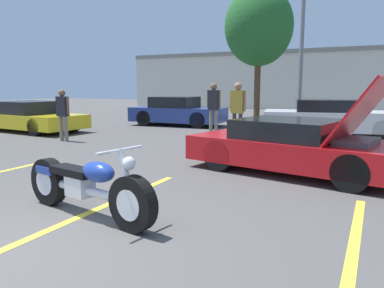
{
  "coord_description": "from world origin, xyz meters",
  "views": [
    {
      "loc": [
        3.4,
        -2.19,
        1.69
      ],
      "look_at": [
        0.82,
        3.01,
        0.8
      ],
      "focal_mm": 35.0,
      "sensor_mm": 36.0,
      "label": 1
    }
  ],
  "objects_px": {
    "motorcycle": "(86,186)",
    "show_car_hood_open": "(296,146)",
    "tree_background": "(259,27)",
    "spectator_midground": "(214,104)",
    "spectator_by_show_car": "(238,106)",
    "parked_car_left_row": "(31,117)",
    "spectator_near_motorcycle": "(63,111)",
    "parked_car_mid_left_row": "(177,112)",
    "light_pole": "(304,18)",
    "parked_car_mid_right_row": "(331,118)"
  },
  "relations": [
    {
      "from": "light_pole",
      "to": "spectator_midground",
      "type": "relative_size",
      "value": 4.74
    },
    {
      "from": "show_car_hood_open",
      "to": "spectator_midground",
      "type": "relative_size",
      "value": 2.42
    },
    {
      "from": "motorcycle",
      "to": "parked_car_left_row",
      "type": "relative_size",
      "value": 0.53
    },
    {
      "from": "light_pole",
      "to": "parked_car_mid_right_row",
      "type": "height_order",
      "value": "light_pole"
    },
    {
      "from": "light_pole",
      "to": "parked_car_mid_left_row",
      "type": "xyz_separation_m",
      "value": [
        -4.71,
        -3.17,
        -4.09
      ]
    },
    {
      "from": "light_pole",
      "to": "tree_background",
      "type": "bearing_deg",
      "value": 147.4
    },
    {
      "from": "motorcycle",
      "to": "show_car_hood_open",
      "type": "relative_size",
      "value": 0.54
    },
    {
      "from": "parked_car_mid_left_row",
      "to": "spectator_midground",
      "type": "xyz_separation_m",
      "value": [
        2.69,
        -2.29,
        0.49
      ]
    },
    {
      "from": "motorcycle",
      "to": "tree_background",
      "type": "bearing_deg",
      "value": 109.5
    },
    {
      "from": "motorcycle",
      "to": "show_car_hood_open",
      "type": "height_order",
      "value": "show_car_hood_open"
    },
    {
      "from": "motorcycle",
      "to": "parked_car_mid_left_row",
      "type": "xyz_separation_m",
      "value": [
        -4.53,
        10.83,
        0.19
      ]
    },
    {
      "from": "parked_car_left_row",
      "to": "spectator_midground",
      "type": "xyz_separation_m",
      "value": [
        6.71,
        2.11,
        0.55
      ]
    },
    {
      "from": "parked_car_mid_right_row",
      "to": "spectator_near_motorcycle",
      "type": "height_order",
      "value": "spectator_near_motorcycle"
    },
    {
      "from": "spectator_midground",
      "to": "spectator_near_motorcycle",
      "type": "bearing_deg",
      "value": -135.59
    },
    {
      "from": "motorcycle",
      "to": "spectator_near_motorcycle",
      "type": "height_order",
      "value": "spectator_near_motorcycle"
    },
    {
      "from": "parked_car_mid_left_row",
      "to": "spectator_midground",
      "type": "distance_m",
      "value": 3.57
    },
    {
      "from": "tree_background",
      "to": "parked_car_left_row",
      "type": "bearing_deg",
      "value": -123.78
    },
    {
      "from": "tree_background",
      "to": "motorcycle",
      "type": "bearing_deg",
      "value": -81.34
    },
    {
      "from": "motorcycle",
      "to": "parked_car_mid_left_row",
      "type": "height_order",
      "value": "parked_car_mid_left_row"
    },
    {
      "from": "spectator_near_motorcycle",
      "to": "spectator_by_show_car",
      "type": "height_order",
      "value": "spectator_by_show_car"
    },
    {
      "from": "parked_car_left_row",
      "to": "spectator_midground",
      "type": "height_order",
      "value": "spectator_midground"
    },
    {
      "from": "tree_background",
      "to": "parked_car_mid_left_row",
      "type": "relative_size",
      "value": 1.63
    },
    {
      "from": "tree_background",
      "to": "spectator_near_motorcycle",
      "type": "xyz_separation_m",
      "value": [
        -3.05,
        -10.62,
        -3.78
      ]
    },
    {
      "from": "light_pole",
      "to": "spectator_by_show_car",
      "type": "relative_size",
      "value": 4.72
    },
    {
      "from": "motorcycle",
      "to": "spectator_near_motorcycle",
      "type": "distance_m",
      "value": 7.42
    },
    {
      "from": "parked_car_left_row",
      "to": "parked_car_mid_left_row",
      "type": "bearing_deg",
      "value": 52.12
    },
    {
      "from": "light_pole",
      "to": "parked_car_mid_left_row",
      "type": "bearing_deg",
      "value": -146.02
    },
    {
      "from": "show_car_hood_open",
      "to": "spectator_near_motorcycle",
      "type": "bearing_deg",
      "value": -177.93
    },
    {
      "from": "motorcycle",
      "to": "spectator_midground",
      "type": "height_order",
      "value": "spectator_midground"
    },
    {
      "from": "motorcycle",
      "to": "light_pole",
      "type": "bearing_deg",
      "value": 100.1
    },
    {
      "from": "show_car_hood_open",
      "to": "parked_car_left_row",
      "type": "relative_size",
      "value": 0.97
    },
    {
      "from": "spectator_by_show_car",
      "to": "light_pole",
      "type": "bearing_deg",
      "value": 84.12
    },
    {
      "from": "show_car_hood_open",
      "to": "parked_car_mid_left_row",
      "type": "bearing_deg",
      "value": 144.13
    },
    {
      "from": "parked_car_mid_left_row",
      "to": "parked_car_left_row",
      "type": "bearing_deg",
      "value": -136.14
    },
    {
      "from": "motorcycle",
      "to": "show_car_hood_open",
      "type": "bearing_deg",
      "value": 73.61
    },
    {
      "from": "parked_car_left_row",
      "to": "spectator_near_motorcycle",
      "type": "bearing_deg",
      "value": -19.89
    },
    {
      "from": "spectator_near_motorcycle",
      "to": "spectator_midground",
      "type": "relative_size",
      "value": 0.89
    },
    {
      "from": "tree_background",
      "to": "spectator_midground",
      "type": "relative_size",
      "value": 3.73
    },
    {
      "from": "parked_car_mid_right_row",
      "to": "spectator_near_motorcycle",
      "type": "distance_m",
      "value": 9.03
    },
    {
      "from": "parked_car_mid_right_row",
      "to": "parked_car_left_row",
      "type": "relative_size",
      "value": 1.09
    },
    {
      "from": "spectator_by_show_car",
      "to": "spectator_midground",
      "type": "distance_m",
      "value": 1.81
    },
    {
      "from": "light_pole",
      "to": "parked_car_mid_right_row",
      "type": "distance_m",
      "value": 5.79
    },
    {
      "from": "tree_background",
      "to": "spectator_near_motorcycle",
      "type": "distance_m",
      "value": 11.68
    },
    {
      "from": "show_car_hood_open",
      "to": "spectator_by_show_car",
      "type": "bearing_deg",
      "value": 136.62
    },
    {
      "from": "parked_car_mid_right_row",
      "to": "spectator_midground",
      "type": "height_order",
      "value": "spectator_midground"
    },
    {
      "from": "show_car_hood_open",
      "to": "spectator_by_show_car",
      "type": "xyz_separation_m",
      "value": [
        -2.47,
        3.5,
        0.56
      ]
    },
    {
      "from": "light_pole",
      "to": "parked_car_left_row",
      "type": "distance_m",
      "value": 12.27
    },
    {
      "from": "light_pole",
      "to": "parked_car_mid_right_row",
      "type": "xyz_separation_m",
      "value": [
        1.72,
        -3.72,
        -4.09
      ]
    },
    {
      "from": "parked_car_mid_left_row",
      "to": "spectator_midground",
      "type": "bearing_deg",
      "value": -44.07
    },
    {
      "from": "tree_background",
      "to": "parked_car_mid_right_row",
      "type": "xyz_separation_m",
      "value": [
        4.29,
        -5.36,
        -4.13
      ]
    }
  ]
}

